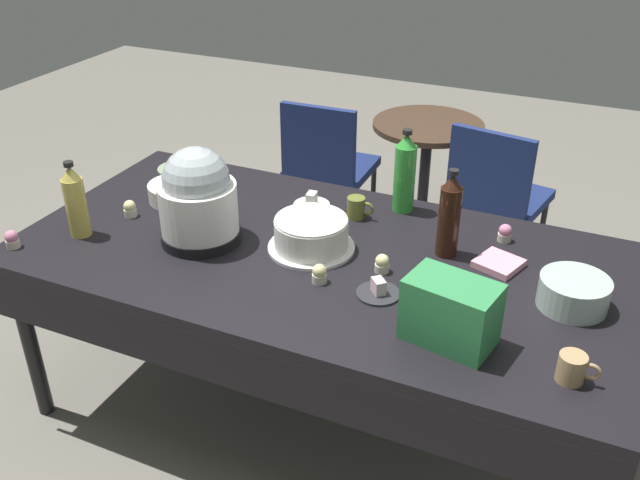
# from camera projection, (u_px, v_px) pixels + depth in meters

# --- Properties ---
(ground) EXTENTS (9.00, 9.00, 0.00)m
(ground) POSITION_uv_depth(u_px,v_px,m) (320.00, 408.00, 2.88)
(ground) COLOR slate
(potluck_table) EXTENTS (2.20, 1.10, 0.75)m
(potluck_table) POSITION_uv_depth(u_px,v_px,m) (320.00, 267.00, 2.54)
(potluck_table) COLOR black
(potluck_table) RESTS_ON ground
(frosted_layer_cake) EXTENTS (0.32, 0.32, 0.12)m
(frosted_layer_cake) POSITION_uv_depth(u_px,v_px,m) (311.00, 235.00, 2.50)
(frosted_layer_cake) COLOR silver
(frosted_layer_cake) RESTS_ON potluck_table
(slow_cooker) EXTENTS (0.30, 0.30, 0.36)m
(slow_cooker) POSITION_uv_depth(u_px,v_px,m) (198.00, 199.00, 2.51)
(slow_cooker) COLOR black
(slow_cooker) RESTS_ON potluck_table
(glass_salad_bowl) EXTENTS (0.22, 0.22, 0.10)m
(glass_salad_bowl) POSITION_uv_depth(u_px,v_px,m) (574.00, 293.00, 2.20)
(glass_salad_bowl) COLOR #B2C6BC
(glass_salad_bowl) RESTS_ON potluck_table
(ceramic_snack_bowl) EXTENTS (0.24, 0.24, 0.07)m
(ceramic_snack_bowl) POSITION_uv_depth(u_px,v_px,m) (177.00, 192.00, 2.87)
(ceramic_snack_bowl) COLOR silver
(ceramic_snack_bowl) RESTS_ON potluck_table
(dessert_plate_charcoal) EXTENTS (0.14, 0.14, 0.06)m
(dessert_plate_charcoal) POSITION_uv_depth(u_px,v_px,m) (378.00, 291.00, 2.27)
(dessert_plate_charcoal) COLOR #2D2D33
(dessert_plate_charcoal) RESTS_ON potluck_table
(dessert_plate_sage) EXTENTS (0.18, 0.18, 0.05)m
(dessert_plate_sage) POSITION_uv_depth(u_px,v_px,m) (178.00, 167.00, 3.14)
(dessert_plate_sage) COLOR #8CA87F
(dessert_plate_sage) RESTS_ON potluck_table
(dessert_plate_white) EXTENTS (0.15, 0.15, 0.06)m
(dessert_plate_white) POSITION_uv_depth(u_px,v_px,m) (312.00, 203.00, 2.83)
(dessert_plate_white) COLOR white
(dessert_plate_white) RESTS_ON potluck_table
(cupcake_rose) EXTENTS (0.05, 0.05, 0.07)m
(cupcake_rose) POSITION_uv_depth(u_px,v_px,m) (319.00, 274.00, 2.33)
(cupcake_rose) COLOR beige
(cupcake_rose) RESTS_ON potluck_table
(cupcake_berry) EXTENTS (0.05, 0.05, 0.07)m
(cupcake_berry) POSITION_uv_depth(u_px,v_px,m) (130.00, 209.00, 2.74)
(cupcake_berry) COLOR beige
(cupcake_berry) RESTS_ON potluck_table
(cupcake_cocoa) EXTENTS (0.05, 0.05, 0.07)m
(cupcake_cocoa) POSITION_uv_depth(u_px,v_px,m) (382.00, 264.00, 2.38)
(cupcake_cocoa) COLOR beige
(cupcake_cocoa) RESTS_ON potluck_table
(cupcake_vanilla) EXTENTS (0.05, 0.05, 0.07)m
(cupcake_vanilla) POSITION_uv_depth(u_px,v_px,m) (12.00, 239.00, 2.53)
(cupcake_vanilla) COLOR beige
(cupcake_vanilla) RESTS_ON potluck_table
(cupcake_mint) EXTENTS (0.05, 0.05, 0.07)m
(cupcake_mint) POSITION_uv_depth(u_px,v_px,m) (505.00, 233.00, 2.57)
(cupcake_mint) COLOR beige
(cupcake_mint) RESTS_ON potluck_table
(cupcake_lemon) EXTENTS (0.05, 0.05, 0.07)m
(cupcake_lemon) POSITION_uv_depth(u_px,v_px,m) (441.00, 275.00, 2.32)
(cupcake_lemon) COLOR beige
(cupcake_lemon) RESTS_ON potluck_table
(soda_bottle_cola) EXTENTS (0.08, 0.08, 0.33)m
(soda_bottle_cola) POSITION_uv_depth(u_px,v_px,m) (449.00, 216.00, 2.43)
(soda_bottle_cola) COLOR #33190F
(soda_bottle_cola) RESTS_ON potluck_table
(soda_bottle_lime_soda) EXTENTS (0.08, 0.08, 0.34)m
(soda_bottle_lime_soda) POSITION_uv_depth(u_px,v_px,m) (405.00, 173.00, 2.73)
(soda_bottle_lime_soda) COLOR green
(soda_bottle_lime_soda) RESTS_ON potluck_table
(soda_bottle_ginger_ale) EXTENTS (0.08, 0.08, 0.30)m
(soda_bottle_ginger_ale) POSITION_uv_depth(u_px,v_px,m) (76.00, 202.00, 2.56)
(soda_bottle_ginger_ale) COLOR gold
(soda_bottle_ginger_ale) RESTS_ON potluck_table
(coffee_mug_olive) EXTENTS (0.11, 0.07, 0.09)m
(coffee_mug_olive) POSITION_uv_depth(u_px,v_px,m) (357.00, 208.00, 2.72)
(coffee_mug_olive) COLOR olive
(coffee_mug_olive) RESTS_ON potluck_table
(coffee_mug_tan) EXTENTS (0.12, 0.08, 0.08)m
(coffee_mug_tan) POSITION_uv_depth(u_px,v_px,m) (573.00, 368.00, 1.89)
(coffee_mug_tan) COLOR tan
(coffee_mug_tan) RESTS_ON potluck_table
(soda_carton) EXTENTS (0.29, 0.21, 0.20)m
(soda_carton) POSITION_uv_depth(u_px,v_px,m) (451.00, 312.00, 2.02)
(soda_carton) COLOR #338C4C
(soda_carton) RESTS_ON potluck_table
(paper_napkin_stack) EXTENTS (0.18, 0.18, 0.02)m
(paper_napkin_stack) POSITION_uv_depth(u_px,v_px,m) (499.00, 263.00, 2.42)
(paper_napkin_stack) COLOR pink
(paper_napkin_stack) RESTS_ON potluck_table
(maroon_chair_left) EXTENTS (0.45, 0.45, 0.85)m
(maroon_chair_left) POSITION_uv_depth(u_px,v_px,m) (327.00, 162.00, 3.87)
(maroon_chair_left) COLOR navy
(maroon_chair_left) RESTS_ON ground
(maroon_chair_right) EXTENTS (0.51, 0.51, 0.85)m
(maroon_chair_right) POSITION_uv_depth(u_px,v_px,m) (495.00, 192.00, 3.54)
(maroon_chair_right) COLOR navy
(maroon_chair_right) RESTS_ON ground
(round_cafe_table) EXTENTS (0.60, 0.60, 0.72)m
(round_cafe_table) POSITION_uv_depth(u_px,v_px,m) (425.00, 161.00, 3.87)
(round_cafe_table) COLOR #473323
(round_cafe_table) RESTS_ON ground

